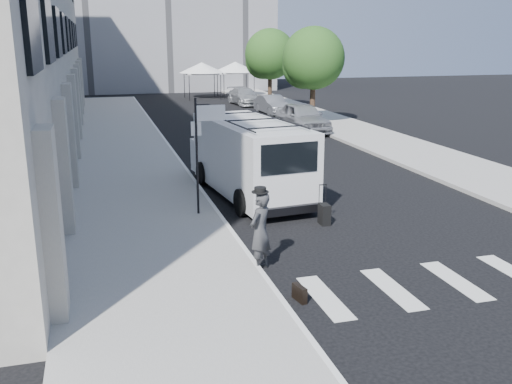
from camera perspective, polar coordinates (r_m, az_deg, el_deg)
ground at (r=15.31m, az=6.06°, el=-5.31°), size 120.00×120.00×0.00m
sidewalk_left at (r=29.78m, az=-13.28°, el=4.61°), size 4.50×48.00×0.15m
sidewalk_right at (r=36.65m, az=7.66°, el=6.81°), size 4.00×56.00×0.15m
sign_pole at (r=16.98m, az=-5.21°, el=6.03°), size 1.03×0.07×3.50m
tree_near at (r=35.87m, az=5.53°, el=12.95°), size 3.80×3.83×6.03m
tree_far at (r=44.38m, az=1.23°, el=13.43°), size 3.80×3.83×6.03m
tent_left at (r=52.21m, az=-5.44°, el=12.25°), size 4.00×4.00×3.20m
tent_right at (r=53.36m, az=-2.08°, el=12.37°), size 4.00×4.00×3.20m
businessman at (r=13.36m, az=0.41°, el=-3.97°), size 0.82×0.80×1.90m
briefcase at (r=12.14m, az=4.37°, el=-10.06°), size 0.21×0.46×0.34m
suitcase at (r=16.91m, az=6.85°, el=-2.21°), size 0.27×0.43×1.18m
cargo_van at (r=19.77m, az=-0.75°, el=3.50°), size 3.02×7.14×2.59m
parked_car_a at (r=33.56m, az=4.67°, el=7.47°), size 2.16×5.06×1.71m
parked_car_b at (r=41.21m, az=1.64°, el=8.70°), size 1.70×4.21×1.36m
parked_car_c at (r=47.26m, az=-1.14°, el=9.53°), size 2.23×4.78×1.35m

